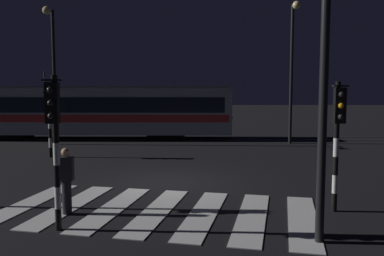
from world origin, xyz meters
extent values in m
plane|color=black|center=(0.00, 0.00, 0.00)|extent=(120.00, 120.00, 0.00)
cube|color=#59595E|center=(0.00, 11.34, 0.01)|extent=(80.00, 0.12, 0.03)
cube|color=#59595E|center=(0.00, 12.77, 0.01)|extent=(80.00, 0.12, 0.03)
cube|color=silver|center=(-3.62, -2.66, 0.01)|extent=(1.56, 4.36, 0.02)
cube|color=silver|center=(-2.41, -2.91, 0.01)|extent=(1.56, 4.36, 0.02)
cube|color=silver|center=(-1.21, -3.16, 0.01)|extent=(1.56, 4.36, 0.02)
cube|color=silver|center=(0.00, -3.41, 0.01)|extent=(1.56, 4.36, 0.02)
cube|color=silver|center=(1.21, -3.66, 0.01)|extent=(1.56, 4.36, 0.02)
cube|color=silver|center=(2.41, -3.91, 0.01)|extent=(1.56, 4.36, 0.02)
cube|color=silver|center=(3.62, -4.16, 0.01)|extent=(1.56, 4.36, 0.02)
cylinder|color=black|center=(4.62, -3.38, 0.24)|extent=(0.14, 0.14, 0.48)
cylinder|color=white|center=(4.62, -3.38, 0.72)|extent=(0.14, 0.14, 0.48)
cylinder|color=black|center=(4.62, -3.38, 1.20)|extent=(0.14, 0.14, 0.48)
cylinder|color=white|center=(4.62, -3.38, 1.68)|extent=(0.14, 0.14, 0.48)
cylinder|color=black|center=(4.62, -3.38, 2.17)|extent=(0.14, 0.14, 0.48)
cylinder|color=white|center=(4.62, -3.38, 2.65)|extent=(0.14, 0.14, 0.48)
cylinder|color=black|center=(4.62, -3.38, 3.13)|extent=(0.14, 0.14, 0.48)
cube|color=black|center=(4.62, -3.55, 2.77)|extent=(0.28, 0.20, 0.90)
sphere|color=black|center=(4.62, -3.66, 3.05)|extent=(0.14, 0.14, 0.14)
sphere|color=orange|center=(4.62, -3.66, 2.77)|extent=(0.14, 0.14, 0.14)
sphere|color=black|center=(4.62, -3.66, 2.49)|extent=(0.14, 0.14, 0.14)
cube|color=black|center=(4.62, -3.55, 3.26)|extent=(0.36, 0.24, 0.04)
cylinder|color=black|center=(-5.64, 5.10, 0.22)|extent=(0.14, 0.14, 0.44)
cylinder|color=white|center=(-5.64, 5.10, 0.66)|extent=(0.14, 0.14, 0.44)
cylinder|color=black|center=(-5.64, 5.10, 1.11)|extent=(0.14, 0.14, 0.44)
cylinder|color=white|center=(-5.64, 5.10, 1.55)|extent=(0.14, 0.14, 0.44)
cylinder|color=black|center=(-5.64, 5.10, 1.99)|extent=(0.14, 0.14, 0.44)
cylinder|color=white|center=(-5.64, 5.10, 2.43)|extent=(0.14, 0.14, 0.44)
cylinder|color=black|center=(-5.64, 5.10, 2.88)|extent=(0.14, 0.14, 0.44)
cube|color=black|center=(-5.64, 4.93, 2.50)|extent=(0.28, 0.20, 0.90)
sphere|color=black|center=(-5.64, 4.82, 2.78)|extent=(0.14, 0.14, 0.14)
sphere|color=black|center=(-5.64, 4.82, 2.50)|extent=(0.14, 0.14, 0.14)
sphere|color=green|center=(-5.64, 4.82, 2.22)|extent=(0.14, 0.14, 0.14)
cube|color=black|center=(-5.64, 4.93, 2.99)|extent=(0.36, 0.24, 0.04)
cylinder|color=black|center=(-2.10, -4.89, 0.25)|extent=(0.14, 0.14, 0.50)
cylinder|color=white|center=(-2.10, -4.89, 0.75)|extent=(0.14, 0.14, 0.50)
cylinder|color=black|center=(-2.10, -4.89, 1.25)|extent=(0.14, 0.14, 0.50)
cylinder|color=white|center=(-2.10, -4.89, 1.75)|extent=(0.14, 0.14, 0.50)
cylinder|color=black|center=(-2.10, -4.89, 2.25)|extent=(0.14, 0.14, 0.50)
cylinder|color=white|center=(-2.10, -4.89, 2.74)|extent=(0.14, 0.14, 0.50)
cylinder|color=black|center=(-2.10, -4.89, 3.24)|extent=(0.14, 0.14, 0.50)
cube|color=black|center=(-2.10, -5.06, 2.89)|extent=(0.28, 0.20, 0.90)
sphere|color=black|center=(-2.10, -5.17, 3.17)|extent=(0.14, 0.14, 0.14)
sphere|color=black|center=(-2.10, -5.17, 2.89)|extent=(0.14, 0.14, 0.14)
sphere|color=black|center=(-2.10, -5.17, 2.61)|extent=(0.14, 0.14, 0.14)
cube|color=black|center=(-2.10, -5.06, 3.38)|extent=(0.36, 0.24, 0.04)
cylinder|color=black|center=(-6.78, 9.43, 3.69)|extent=(0.18, 0.18, 7.38)
cylinder|color=black|center=(-6.78, 8.98, 7.28)|extent=(0.10, 0.90, 0.10)
sphere|color=#F9E08C|center=(-6.78, 8.53, 7.20)|extent=(0.44, 0.44, 0.44)
cylinder|color=black|center=(6.40, 9.94, 3.86)|extent=(0.18, 0.18, 7.73)
cylinder|color=black|center=(6.40, 9.49, 7.63)|extent=(0.10, 0.90, 0.10)
sphere|color=#F9E08C|center=(6.40, 9.04, 7.55)|extent=(0.44, 0.44, 0.44)
cylinder|color=black|center=(3.59, -5.62, 3.70)|extent=(0.18, 0.18, 7.40)
cube|color=#B2BCC1|center=(-5.62, 12.06, 1.70)|extent=(17.60, 2.50, 2.70)
cube|color=red|center=(-5.62, 10.79, 1.35)|extent=(17.25, 0.04, 0.44)
cube|color=red|center=(-5.62, 13.33, 1.35)|extent=(17.25, 0.04, 0.44)
cube|color=black|center=(-5.62, 10.79, 2.15)|extent=(16.72, 0.03, 0.90)
cube|color=#4C4C51|center=(-5.62, 12.06, 3.15)|extent=(17.25, 2.30, 0.20)
cylinder|color=#262628|center=(-8.26, 12.06, 3.65)|extent=(0.08, 0.08, 1.00)
cube|color=black|center=(-0.78, 12.06, 0.17)|extent=(2.20, 2.00, 0.35)
cube|color=black|center=(-10.46, 12.06, 0.17)|extent=(2.20, 2.00, 0.35)
sphere|color=#F9F2CC|center=(3.23, 12.06, 1.30)|extent=(0.24, 0.24, 0.24)
cylinder|color=black|center=(-2.26, -3.70, 0.44)|extent=(0.24, 0.24, 0.88)
cube|color=black|center=(-2.26, -3.70, 1.18)|extent=(0.36, 0.22, 0.60)
sphere|color=tan|center=(-2.26, -3.70, 1.60)|extent=(0.22, 0.22, 0.22)
camera|label=1|loc=(0.99, -14.32, 3.25)|focal=40.11mm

